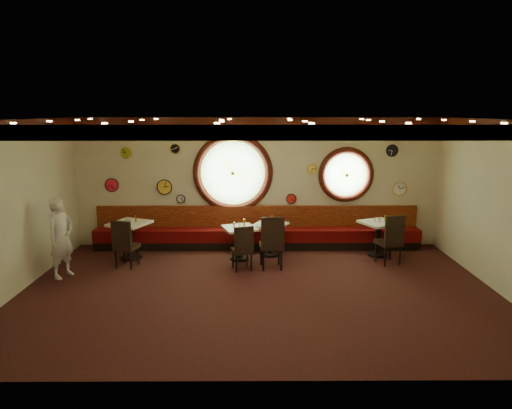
# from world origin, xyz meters

# --- Properties ---
(floor) EXTENTS (9.00, 6.00, 0.00)m
(floor) POSITION_xyz_m (0.00, 0.00, 0.00)
(floor) COLOR black
(floor) RESTS_ON ground
(ceiling) EXTENTS (9.00, 6.00, 0.02)m
(ceiling) POSITION_xyz_m (0.00, 0.00, 3.20)
(ceiling) COLOR gold
(ceiling) RESTS_ON wall_back
(wall_back) EXTENTS (9.00, 0.02, 3.20)m
(wall_back) POSITION_xyz_m (0.00, 3.00, 1.60)
(wall_back) COLOR beige
(wall_back) RESTS_ON floor
(wall_front) EXTENTS (9.00, 0.02, 3.20)m
(wall_front) POSITION_xyz_m (0.00, -3.00, 1.60)
(wall_front) COLOR beige
(wall_front) RESTS_ON floor
(wall_left) EXTENTS (0.02, 6.00, 3.20)m
(wall_left) POSITION_xyz_m (-4.50, 0.00, 1.60)
(wall_left) COLOR beige
(wall_left) RESTS_ON floor
(wall_right) EXTENTS (0.02, 6.00, 3.20)m
(wall_right) POSITION_xyz_m (4.50, 0.00, 1.60)
(wall_right) COLOR beige
(wall_right) RESTS_ON floor
(molding_back) EXTENTS (9.00, 0.10, 0.18)m
(molding_back) POSITION_xyz_m (0.00, 2.95, 3.11)
(molding_back) COLOR #39100A
(molding_back) RESTS_ON wall_back
(molding_front) EXTENTS (9.00, 0.10, 0.18)m
(molding_front) POSITION_xyz_m (0.00, -2.95, 3.11)
(molding_front) COLOR #39100A
(molding_front) RESTS_ON wall_back
(molding_left) EXTENTS (0.10, 6.00, 0.18)m
(molding_left) POSITION_xyz_m (-4.45, 0.00, 3.11)
(molding_left) COLOR #39100A
(molding_left) RESTS_ON wall_back
(molding_right) EXTENTS (0.10, 6.00, 0.18)m
(molding_right) POSITION_xyz_m (4.45, 0.00, 3.11)
(molding_right) COLOR #39100A
(molding_right) RESTS_ON wall_back
(banquette_base) EXTENTS (8.00, 0.55, 0.20)m
(banquette_base) POSITION_xyz_m (0.00, 2.72, 0.10)
(banquette_base) COLOR black
(banquette_base) RESTS_ON floor
(banquette_seat) EXTENTS (8.00, 0.55, 0.30)m
(banquette_seat) POSITION_xyz_m (0.00, 2.72, 0.35)
(banquette_seat) COLOR #540709
(banquette_seat) RESTS_ON banquette_base
(banquette_back) EXTENTS (8.00, 0.10, 0.55)m
(banquette_back) POSITION_xyz_m (0.00, 2.94, 0.75)
(banquette_back) COLOR #5F070C
(banquette_back) RESTS_ON wall_back
(porthole_left_glass) EXTENTS (1.66, 0.02, 1.66)m
(porthole_left_glass) POSITION_xyz_m (-0.60, 3.00, 1.85)
(porthole_left_glass) COLOR #7AAE68
(porthole_left_glass) RESTS_ON wall_back
(porthole_left_frame) EXTENTS (1.98, 0.18, 1.98)m
(porthole_left_frame) POSITION_xyz_m (-0.60, 2.98, 1.85)
(porthole_left_frame) COLOR #39100A
(porthole_left_frame) RESTS_ON wall_back
(porthole_left_ring) EXTENTS (1.61, 0.03, 1.61)m
(porthole_left_ring) POSITION_xyz_m (-0.60, 2.95, 1.85)
(porthole_left_ring) COLOR gold
(porthole_left_ring) RESTS_ON wall_back
(porthole_right_glass) EXTENTS (1.10, 0.02, 1.10)m
(porthole_right_glass) POSITION_xyz_m (2.20, 3.00, 1.80)
(porthole_right_glass) COLOR #7AAE68
(porthole_right_glass) RESTS_ON wall_back
(porthole_right_frame) EXTENTS (1.38, 0.18, 1.38)m
(porthole_right_frame) POSITION_xyz_m (2.20, 2.98, 1.80)
(porthole_right_frame) COLOR #39100A
(porthole_right_frame) RESTS_ON wall_back
(porthole_right_ring) EXTENTS (1.09, 0.03, 1.09)m
(porthole_right_ring) POSITION_xyz_m (2.20, 2.95, 1.80)
(porthole_right_ring) COLOR gold
(porthole_right_ring) RESTS_ON wall_back
(wall_clock_0) EXTENTS (0.36, 0.03, 0.36)m
(wall_clock_0) POSITION_xyz_m (-2.30, 2.96, 1.50)
(wall_clock_0) COLOR yellow
(wall_clock_0) RESTS_ON wall_back
(wall_clock_1) EXTENTS (0.32, 0.03, 0.32)m
(wall_clock_1) POSITION_xyz_m (-3.60, 2.96, 1.55)
(wall_clock_1) COLOR red
(wall_clock_1) RESTS_ON wall_back
(wall_clock_2) EXTENTS (0.24, 0.03, 0.24)m
(wall_clock_2) POSITION_xyz_m (-2.00, 2.96, 2.45)
(wall_clock_2) COLOR black
(wall_clock_2) RESTS_ON wall_back
(wall_clock_3) EXTENTS (0.34, 0.03, 0.34)m
(wall_clock_3) POSITION_xyz_m (3.55, 2.96, 1.45)
(wall_clock_3) COLOR white
(wall_clock_3) RESTS_ON wall_back
(wall_clock_4) EXTENTS (0.24, 0.03, 0.24)m
(wall_clock_4) POSITION_xyz_m (0.85, 2.96, 1.20)
(wall_clock_4) COLOR red
(wall_clock_4) RESTS_ON wall_back
(wall_clock_5) EXTENTS (0.20, 0.03, 0.20)m
(wall_clock_5) POSITION_xyz_m (-1.90, 2.96, 1.20)
(wall_clock_5) COLOR silver
(wall_clock_5) RESTS_ON wall_back
(wall_clock_6) EXTENTS (0.26, 0.03, 0.26)m
(wall_clock_6) POSITION_xyz_m (-3.20, 2.96, 2.35)
(wall_clock_6) COLOR #94A921
(wall_clock_6) RESTS_ON wall_back
(wall_clock_7) EXTENTS (0.22, 0.03, 0.22)m
(wall_clock_7) POSITION_xyz_m (1.35, 2.96, 1.95)
(wall_clock_7) COLOR #F6D652
(wall_clock_7) RESTS_ON wall_back
(wall_clock_8) EXTENTS (0.28, 0.03, 0.28)m
(wall_clock_8) POSITION_xyz_m (3.30, 2.96, 2.40)
(wall_clock_8) COLOR black
(wall_clock_8) RESTS_ON wall_back
(table_a) EXTENTS (1.02, 1.02, 0.86)m
(table_a) POSITION_xyz_m (-2.92, 1.91, 0.54)
(table_a) COLOR black
(table_a) RESTS_ON floor
(table_b) EXTENTS (0.90, 0.90, 0.77)m
(table_b) POSITION_xyz_m (-0.41, 1.83, 0.48)
(table_b) COLOR black
(table_b) RESTS_ON floor
(table_c) EXTENTS (0.93, 0.93, 0.77)m
(table_c) POSITION_xyz_m (0.30, 2.12, 0.48)
(table_c) COLOR black
(table_c) RESTS_ON floor
(table_d) EXTENTS (0.98, 0.98, 0.82)m
(table_d) POSITION_xyz_m (2.83, 2.09, 0.52)
(table_d) COLOR black
(table_d) RESTS_ON floor
(chair_a) EXTENTS (0.54, 0.54, 0.66)m
(chair_a) POSITION_xyz_m (-2.88, 1.27, 0.61)
(chair_a) COLOR black
(chair_a) RESTS_ON floor
(chair_b) EXTENTS (0.51, 0.51, 0.61)m
(chair_b) POSITION_xyz_m (-0.32, 1.07, 0.57)
(chair_b) COLOR black
(chair_b) RESTS_ON floor
(chair_c) EXTENTS (0.53, 0.53, 0.73)m
(chair_c) POSITION_xyz_m (0.30, 1.15, 0.67)
(chair_c) COLOR black
(chair_c) RESTS_ON floor
(chair_d) EXTENTS (0.59, 0.59, 0.70)m
(chair_d) POSITION_xyz_m (2.94, 1.44, 0.65)
(chair_d) COLOR black
(chair_d) RESTS_ON floor
(condiment_a_salt) EXTENTS (0.04, 0.04, 0.10)m
(condiment_a_salt) POSITION_xyz_m (-3.01, 2.02, 0.91)
(condiment_a_salt) COLOR silver
(condiment_a_salt) RESTS_ON table_a
(condiment_b_salt) EXTENTS (0.04, 0.04, 0.11)m
(condiment_b_salt) POSITION_xyz_m (-0.53, 1.82, 0.82)
(condiment_b_salt) COLOR #B8B7BC
(condiment_b_salt) RESTS_ON table_b
(condiment_c_salt) EXTENTS (0.03, 0.03, 0.09)m
(condiment_c_salt) POSITION_xyz_m (0.22, 2.22, 0.81)
(condiment_c_salt) COLOR silver
(condiment_c_salt) RESTS_ON table_c
(condiment_d_salt) EXTENTS (0.04, 0.04, 0.10)m
(condiment_d_salt) POSITION_xyz_m (2.74, 2.14, 0.87)
(condiment_d_salt) COLOR silver
(condiment_d_salt) RESTS_ON table_d
(condiment_a_pepper) EXTENTS (0.03, 0.03, 0.09)m
(condiment_a_pepper) POSITION_xyz_m (-2.92, 1.92, 0.91)
(condiment_a_pepper) COLOR silver
(condiment_a_pepper) RESTS_ON table_a
(condiment_b_pepper) EXTENTS (0.04, 0.04, 0.10)m
(condiment_b_pepper) POSITION_xyz_m (-0.40, 1.83, 0.82)
(condiment_b_pepper) COLOR silver
(condiment_b_pepper) RESTS_ON table_b
(condiment_c_pepper) EXTENTS (0.03, 0.03, 0.09)m
(condiment_c_pepper) POSITION_xyz_m (0.27, 2.15, 0.82)
(condiment_c_pepper) COLOR #BABBBF
(condiment_c_pepper) RESTS_ON table_c
(condiment_d_pepper) EXTENTS (0.04, 0.04, 0.10)m
(condiment_d_pepper) POSITION_xyz_m (2.83, 2.05, 0.87)
(condiment_d_pepper) COLOR silver
(condiment_d_pepper) RESTS_ON table_d
(condiment_a_bottle) EXTENTS (0.05, 0.05, 0.15)m
(condiment_a_bottle) POSITION_xyz_m (-2.79, 1.96, 0.93)
(condiment_a_bottle) COLOR gold
(condiment_a_bottle) RESTS_ON table_a
(condiment_b_bottle) EXTENTS (0.05, 0.05, 0.17)m
(condiment_b_bottle) POSITION_xyz_m (-0.31, 1.92, 0.85)
(condiment_b_bottle) COLOR #C67F2E
(condiment_b_bottle) RESTS_ON table_b
(condiment_c_bottle) EXTENTS (0.06, 0.06, 0.18)m
(condiment_c_bottle) POSITION_xyz_m (0.35, 2.24, 0.86)
(condiment_c_bottle) COLOR #C6892E
(condiment_c_bottle) RESTS_ON table_c
(condiment_d_bottle) EXTENTS (0.04, 0.04, 0.14)m
(condiment_d_bottle) POSITION_xyz_m (3.00, 2.17, 0.89)
(condiment_d_bottle) COLOR yellow
(condiment_d_bottle) RESTS_ON table_d
(waiter) EXTENTS (0.61, 0.72, 1.66)m
(waiter) POSITION_xyz_m (-4.00, 0.74, 0.83)
(waiter) COLOR white
(waiter) RESTS_ON floor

